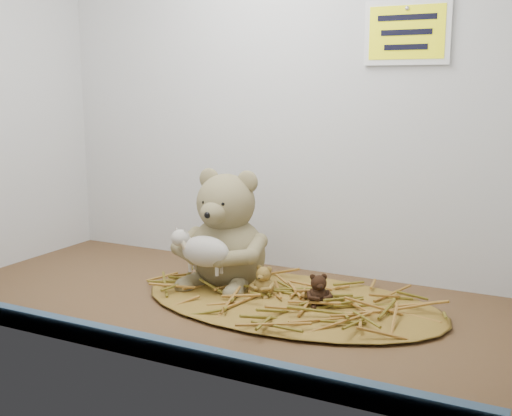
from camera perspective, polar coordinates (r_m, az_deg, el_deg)
The scene contains 8 objects.
alcove_shell at distance 134.90cm, azimuth -1.80°, elevation 11.25°, with size 120.40×60.20×90.40cm.
front_rail at distance 111.63cm, azimuth -11.20°, elevation -11.61°, with size 119.28×2.20×3.60cm, color #334961.
straw_bed at distance 132.32cm, azimuth 3.07°, elevation -8.33°, with size 64.31×37.34×1.24cm, color brown.
main_teddy at distance 141.52cm, azimuth -2.57°, elevation -1.81°, with size 21.06×22.23×26.12cm, color #837750, non-canonical shape.
toy_lamb at distance 134.41cm, azimuth -4.52°, elevation -3.87°, with size 14.14×8.63×9.14cm, color #AFAA9D, non-canonical shape.
mini_teddy_tan at distance 133.80cm, azimuth 0.71°, elevation -6.36°, with size 5.20×5.49×6.45cm, color olive, non-canonical shape.
mini_teddy_brown at distance 128.64cm, azimuth 5.57°, elevation -7.11°, with size 5.23×5.52×6.49cm, color black, non-canonical shape.
wall_sign at distance 143.47cm, azimuth 13.28°, elevation 14.95°, with size 16.00×1.20×11.00cm, color #FBF90C.
Camera 1 is at (64.66, -109.39, 44.05)cm, focal length 45.00 mm.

